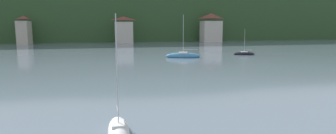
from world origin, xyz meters
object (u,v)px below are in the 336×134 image
at_px(shore_building_westcentral, 24,31).
at_px(shore_building_eastcentral, 211,28).
at_px(shore_building_central, 124,30).
at_px(sailboat_mid_4, 119,131).
at_px(sailboat_far_1, 244,54).
at_px(sailboat_far_3, 183,56).

xyz_separation_m(shore_building_westcentral, shore_building_eastcentral, (61.45, -0.28, 0.61)).
distance_m(shore_building_central, shore_building_eastcentral, 30.74).
relative_size(shore_building_westcentral, shore_building_eastcentral, 0.87).
relative_size(shore_building_central, sailboat_mid_4, 1.30).
bearing_deg(shore_building_central, shore_building_eastcentral, 1.72).
xyz_separation_m(shore_building_central, sailboat_far_1, (21.67, -42.24, -4.06)).
bearing_deg(shore_building_central, sailboat_mid_4, -93.35).
bearing_deg(shore_building_eastcentral, shore_building_westcentral, 179.74).
relative_size(shore_building_central, sailboat_far_3, 1.08).
distance_m(sailboat_far_1, sailboat_far_3, 13.39).
bearing_deg(sailboat_mid_4, sailboat_far_1, 144.21).
bearing_deg(sailboat_far_3, shore_building_eastcentral, -102.63).
height_order(shore_building_eastcentral, sailboat_far_3, shore_building_eastcentral).
bearing_deg(shore_building_westcentral, shore_building_central, -2.24).
bearing_deg(sailboat_mid_4, shore_building_eastcentral, 155.79).
height_order(shore_building_central, sailboat_far_1, shore_building_central).
distance_m(shore_building_westcentral, sailboat_mid_4, 84.72).
relative_size(shore_building_central, shore_building_eastcentral, 0.87).
relative_size(shore_building_eastcentral, sailboat_far_3, 1.24).
relative_size(sailboat_far_3, sailboat_mid_4, 1.20).
xyz_separation_m(shore_building_eastcentral, sailboat_far_1, (-9.06, -43.17, -4.69)).
bearing_deg(sailboat_far_1, sailboat_far_3, 22.48).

